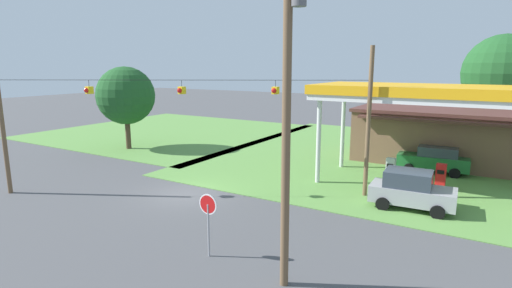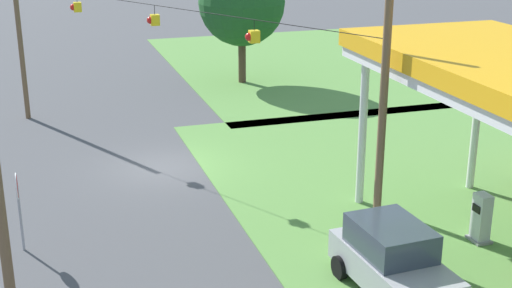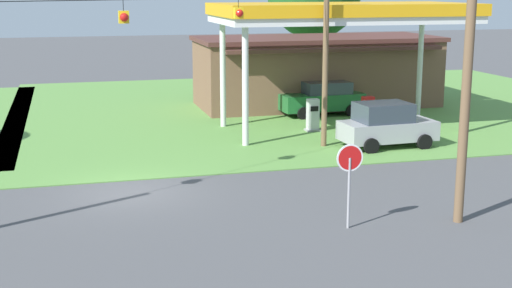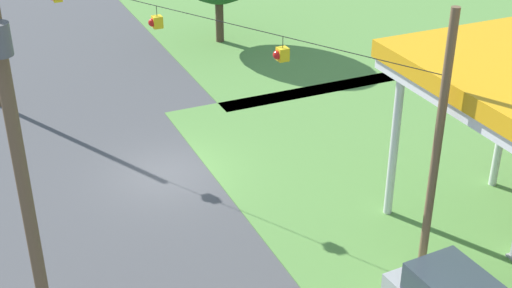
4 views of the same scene
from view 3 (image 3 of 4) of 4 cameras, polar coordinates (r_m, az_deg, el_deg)
name	(u,v)px [view 3 (image 3 of 4)]	position (r m, az deg, el deg)	size (l,w,h in m)	color
ground_plane	(131,193)	(24.68, -10.00, -3.86)	(160.00, 160.00, 0.00)	#4C4C4F
grass_verge_station_corner	(326,105)	(42.42, 5.64, 3.14)	(36.00, 28.00, 0.04)	#5B8E42
gas_station_canopy	(343,14)	(34.41, 6.98, 10.25)	(12.09, 5.90, 6.10)	silver
gas_station_store	(317,71)	(41.90, 4.87, 5.83)	(13.96, 6.29, 4.04)	brown
fuel_pump_near	(313,116)	(34.43, 4.56, 2.24)	(0.71, 0.56, 1.60)	gray
fuel_pump_far	(368,113)	(35.48, 8.92, 2.43)	(0.71, 0.56, 1.60)	gray
car_at_pumps_front	(386,125)	(31.41, 10.38, 1.51)	(4.20, 2.29, 1.98)	#9E9EA3
car_at_pumps_rear	(322,98)	(38.85, 5.31, 3.68)	(4.62, 2.31, 1.85)	#1E602D
stop_sign_roadside	(350,168)	(20.51, 7.50, -1.88)	(0.80, 0.08, 2.50)	#99999E
utility_pole_main	(472,14)	(21.19, 16.93, 9.94)	(2.20, 0.44, 11.00)	brown
signal_span_gantry	(125,62)	(23.82, -10.40, 6.46)	(17.93, 10.24, 8.27)	brown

